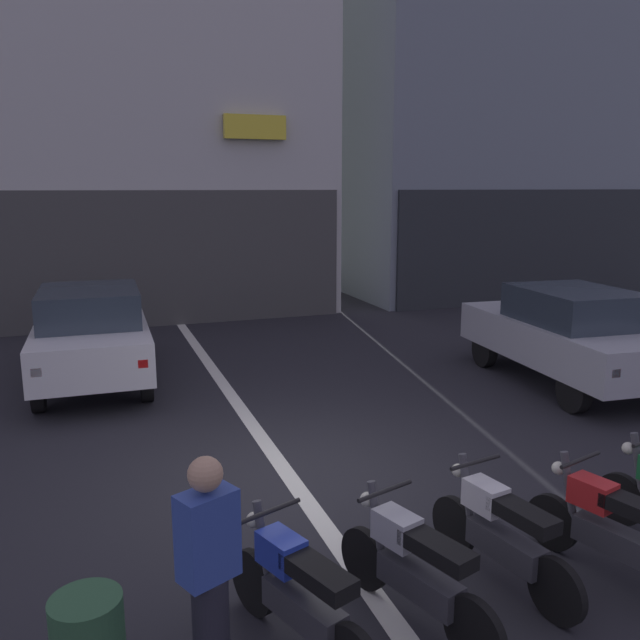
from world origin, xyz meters
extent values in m
plane|color=#232328|center=(0.00, 0.00, 0.00)|extent=(120.00, 120.00, 0.00)
cube|color=silver|center=(0.00, 6.00, 0.00)|extent=(0.20, 18.00, 0.01)
cube|color=silver|center=(-0.09, 13.04, 7.33)|extent=(8.60, 7.85, 14.66)
cube|color=#454543|center=(-0.09, 9.07, 1.60)|extent=(8.25, 0.10, 3.20)
cube|color=yellow|center=(1.93, 9.00, 4.67)|extent=(1.50, 0.16, 0.56)
cube|color=gray|center=(9.89, 13.04, 5.41)|extent=(8.78, 8.40, 10.82)
cube|color=#292C30|center=(9.89, 8.80, 1.60)|extent=(8.43, 0.10, 3.20)
cylinder|color=black|center=(-2.79, 6.05, 0.32)|extent=(0.19, 0.64, 0.64)
cylinder|color=black|center=(-1.24, 6.01, 0.32)|extent=(0.19, 0.64, 0.64)
cylinder|color=black|center=(-2.84, 3.45, 0.32)|extent=(0.19, 0.64, 0.64)
cylinder|color=black|center=(-1.29, 3.41, 0.32)|extent=(0.19, 0.64, 0.64)
cube|color=silver|center=(-2.04, 4.73, 0.75)|extent=(1.84, 4.13, 0.66)
cube|color=#2D3842|center=(-2.04, 4.58, 1.36)|extent=(1.59, 2.00, 0.56)
cube|color=red|center=(-2.78, 2.72, 0.80)|extent=(0.14, 0.06, 0.12)
cube|color=red|center=(-1.38, 2.70, 0.80)|extent=(0.14, 0.06, 0.12)
cylinder|color=black|center=(4.79, 3.35, 0.32)|extent=(0.23, 0.65, 0.64)
cylinder|color=black|center=(6.33, 3.24, 0.32)|extent=(0.23, 0.65, 0.64)
cylinder|color=black|center=(4.60, 0.76, 0.32)|extent=(0.23, 0.65, 0.64)
cube|color=#B7BABF|center=(5.46, 2.00, 0.75)|extent=(2.05, 4.22, 0.66)
cube|color=#2D3842|center=(5.45, 1.85, 1.36)|extent=(1.69, 2.08, 0.56)
cube|color=red|center=(4.62, 0.03, 0.80)|extent=(0.14, 0.07, 0.12)
cylinder|color=black|center=(-0.97, -2.15, 0.26)|extent=(0.25, 0.51, 0.52)
cube|color=#38383D|center=(-0.75, -2.74, 0.37)|extent=(0.44, 0.76, 0.22)
cube|color=black|center=(-0.70, -2.89, 0.72)|extent=(0.42, 0.64, 0.12)
cube|color=#233DB7|center=(-0.84, -2.50, 0.70)|extent=(0.33, 0.41, 0.24)
cylinder|color=#4C4C51|center=(-0.92, -2.29, 0.63)|extent=(0.15, 0.25, 0.70)
cylinder|color=black|center=(-0.89, -2.37, 0.95)|extent=(0.53, 0.23, 0.04)
sphere|color=silver|center=(-0.96, -2.18, 0.80)|extent=(0.12, 0.12, 0.12)
cylinder|color=black|center=(-0.03, -2.14, 0.26)|extent=(0.22, 0.52, 0.52)
cylinder|color=black|center=(0.32, -3.24, 0.26)|extent=(0.22, 0.52, 0.52)
cube|color=#38383D|center=(0.16, -2.74, 0.37)|extent=(0.41, 0.76, 0.22)
cube|color=black|center=(0.21, -2.89, 0.72)|extent=(0.39, 0.64, 0.12)
cube|color=#B2B5BA|center=(0.08, -2.49, 0.70)|extent=(0.32, 0.41, 0.24)
cylinder|color=#4C4C51|center=(0.02, -2.28, 0.63)|extent=(0.14, 0.25, 0.70)
cylinder|color=black|center=(0.04, -2.36, 0.95)|extent=(0.54, 0.20, 0.04)
sphere|color=silver|center=(-0.02, -2.16, 0.80)|extent=(0.12, 0.12, 0.12)
cylinder|color=black|center=(0.96, -1.91, 0.26)|extent=(0.16, 0.52, 0.52)
cylinder|color=black|center=(1.17, -3.04, 0.26)|extent=(0.16, 0.52, 0.52)
cube|color=#38383D|center=(1.08, -2.53, 0.37)|extent=(0.33, 0.76, 0.22)
cube|color=black|center=(1.10, -2.68, 0.72)|extent=(0.33, 0.63, 0.12)
cube|color=silver|center=(1.03, -2.27, 0.70)|extent=(0.28, 0.39, 0.24)
cylinder|color=#4C4C51|center=(0.99, -2.06, 0.63)|extent=(0.11, 0.25, 0.70)
cylinder|color=black|center=(1.00, -2.14, 0.95)|extent=(0.55, 0.14, 0.04)
sphere|color=silver|center=(0.97, -1.93, 0.80)|extent=(0.12, 0.12, 0.12)
cylinder|color=black|center=(1.83, -2.18, 0.26)|extent=(0.21, 0.52, 0.52)
cube|color=#38383D|center=(2.00, -2.78, 0.37)|extent=(0.39, 0.76, 0.22)
cube|color=black|center=(2.04, -2.93, 0.72)|extent=(0.37, 0.64, 0.12)
cube|color=red|center=(1.93, -2.53, 0.70)|extent=(0.31, 0.41, 0.24)
cylinder|color=#4C4C51|center=(1.87, -2.32, 0.63)|extent=(0.13, 0.25, 0.70)
cylinder|color=black|center=(1.89, -2.40, 0.95)|extent=(0.54, 0.18, 0.04)
sphere|color=silver|center=(1.84, -2.20, 0.80)|extent=(0.12, 0.12, 0.12)
cylinder|color=black|center=(2.77, -2.03, 0.26)|extent=(0.19, 0.52, 0.52)
cylinder|color=#4C4C51|center=(2.81, -2.18, 0.63)|extent=(0.12, 0.25, 0.70)
sphere|color=silver|center=(2.78, -2.06, 0.80)|extent=(0.12, 0.12, 0.12)
cylinder|color=#23232D|center=(-1.43, -2.89, 0.43)|extent=(0.24, 0.24, 0.86)
cube|color=#334CA5|center=(-1.43, -2.89, 1.15)|extent=(0.42, 0.35, 0.58)
sphere|color=tan|center=(-1.43, -2.89, 1.56)|extent=(0.22, 0.22, 0.22)
camera|label=1|loc=(-2.02, -6.60, 3.28)|focal=36.49mm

